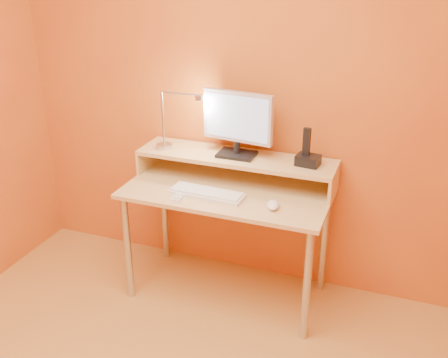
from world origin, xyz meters
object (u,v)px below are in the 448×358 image
at_px(monitor_panel, 238,117).
at_px(phone_dock, 308,160).
at_px(lamp_base, 164,146).
at_px(keyboard, 207,194).
at_px(mouse, 273,205).
at_px(remote_control, 180,194).

relative_size(monitor_panel, phone_dock, 3.34).
distance_m(lamp_base, keyboard, 0.47).
relative_size(lamp_base, mouse, 0.89).
bearing_deg(mouse, remote_control, 169.71).
bearing_deg(mouse, lamp_base, 147.67).
height_order(lamp_base, mouse, lamp_base).
bearing_deg(monitor_panel, lamp_base, -167.44).
xyz_separation_m(phone_dock, remote_control, (-0.66, -0.32, -0.18)).
bearing_deg(monitor_panel, remote_control, -116.94).
relative_size(keyboard, remote_control, 2.31).
bearing_deg(monitor_panel, keyboard, -99.74).
bearing_deg(lamp_base, monitor_panel, 4.92).
xyz_separation_m(monitor_panel, mouse, (0.31, -0.29, -0.38)).
bearing_deg(phone_dock, lamp_base, -171.17).
bearing_deg(monitor_panel, mouse, -35.91).
relative_size(mouse, remote_control, 0.60).
bearing_deg(keyboard, monitor_panel, 75.49).
relative_size(lamp_base, remote_control, 0.53).
bearing_deg(keyboard, remote_control, -156.31).
distance_m(keyboard, remote_control, 0.15).
distance_m(monitor_panel, remote_control, 0.56).
bearing_deg(remote_control, mouse, -3.75).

